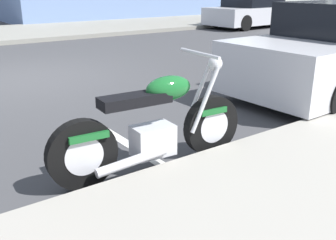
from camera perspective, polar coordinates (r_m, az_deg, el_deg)
ground_plane at (r=8.13m, az=-20.55°, el=5.66°), size 260.00×260.00×0.00m
sidewalk_far_curb at (r=20.63m, az=7.38°, el=14.43°), size 120.00×5.00×0.14m
parking_stall_stripe at (r=4.36m, az=-4.62°, el=-4.28°), size 0.12×2.20×0.01m
parked_motorcycle at (r=3.75m, az=-1.96°, el=-1.14°), size 2.08×0.62×1.12m
car_opposite_curb at (r=17.63m, az=12.14°, el=15.28°), size 4.23×2.07×1.38m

